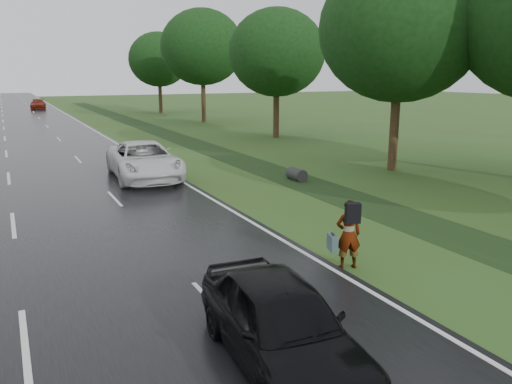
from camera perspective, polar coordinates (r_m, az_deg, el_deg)
The scene contains 13 objects.
ground at distance 9.81m, azimuth -24.85°, elevation -15.97°, with size 220.00×220.00×0.00m, color #334D1B.
road at distance 53.86m, azimuth -26.91°, elevation 6.98°, with size 14.00×180.00×0.04m, color black.
edge_stripe_east at distance 54.27m, azimuth -19.75°, elevation 7.69°, with size 0.12×180.00×0.01m, color silver.
center_line at distance 53.86m, azimuth -26.92°, elevation 7.01°, with size 0.12×180.00×0.01m, color silver.
drainage_ditch at distance 30.01m, azimuth -4.03°, elevation 4.51°, with size 2.20×120.00×0.56m.
tree_east_b at distance 25.29m, azimuth 16.19°, elevation 17.51°, with size 7.60×7.60×10.11m.
tree_east_c at distance 37.39m, azimuth 2.39°, elevation 15.62°, with size 7.00×7.00×9.29m.
tree_east_d at distance 49.99m, azimuth -6.16°, elevation 16.13°, with size 8.00×8.00×10.76m.
tree_east_f at distance 63.15m, azimuth -11.06°, elevation 14.65°, with size 7.20×7.20×9.62m.
pedestrian at distance 12.21m, azimuth 10.44°, elevation -4.68°, with size 0.83×0.84×1.70m.
white_pickup at distance 22.89m, azimuth -12.67°, elevation 3.55°, with size 2.71×5.87×1.63m, color silver.
dark_sedan at distance 8.18m, azimuth 2.88°, elevation -14.65°, with size 1.71×4.25×1.45m, color black.
far_car_red at distance 74.31m, azimuth -23.64°, elevation 9.18°, with size 1.87×4.60×1.34m, color #65170B.
Camera 1 is at (0.07, -8.67, 4.59)m, focal length 35.00 mm.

